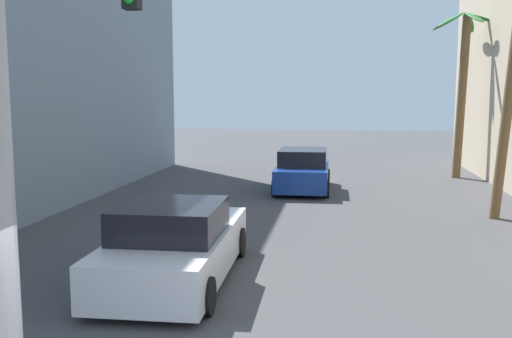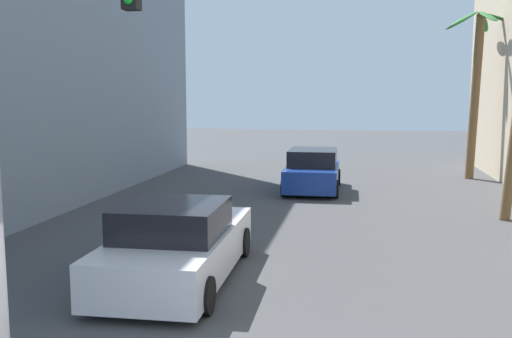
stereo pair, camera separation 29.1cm
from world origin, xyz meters
The scene contains 4 objects.
ground_plane centered at (0.00, 10.00, 0.00)m, with size 90.05×90.05×0.00m, color #424244.
car_lead centered at (-1.72, 5.44, 0.70)m, with size 2.21×4.97×1.56m.
car_far centered at (0.01, 16.41, 0.74)m, with size 2.05×4.24×1.56m.
palm_tree_far_right centered at (6.49, 20.76, 4.31)m, with size 2.79×2.79×7.09m.
Camera 1 is at (1.37, -4.87, 3.55)m, focal length 40.00 mm.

